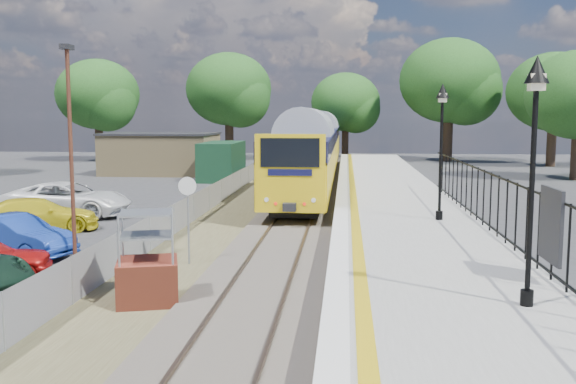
# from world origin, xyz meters

# --- Properties ---
(ground) EXTENTS (120.00, 120.00, 0.00)m
(ground) POSITION_xyz_m (0.00, 0.00, 0.00)
(ground) COLOR #2D2D30
(ground) RESTS_ON ground
(track_bed) EXTENTS (5.90, 80.00, 0.29)m
(track_bed) POSITION_xyz_m (-0.47, 9.67, 0.09)
(track_bed) COLOR #473F38
(track_bed) RESTS_ON ground
(platform) EXTENTS (5.00, 70.00, 0.90)m
(platform) POSITION_xyz_m (4.20, 8.00, 0.45)
(platform) COLOR gray
(platform) RESTS_ON ground
(platform_edge) EXTENTS (0.90, 70.00, 0.01)m
(platform_edge) POSITION_xyz_m (2.14, 8.00, 0.90)
(platform_edge) COLOR silver
(platform_edge) RESTS_ON platform
(victorian_lamp_south) EXTENTS (0.44, 0.44, 4.60)m
(victorian_lamp_south) POSITION_xyz_m (5.50, -4.00, 4.30)
(victorian_lamp_south) COLOR black
(victorian_lamp_south) RESTS_ON platform
(victorian_lamp_north) EXTENTS (0.44, 0.44, 4.60)m
(victorian_lamp_north) POSITION_xyz_m (5.30, 6.00, 4.30)
(victorian_lamp_north) COLOR black
(victorian_lamp_north) RESTS_ON platform
(palisade_fence) EXTENTS (0.12, 26.00, 2.00)m
(palisade_fence) POSITION_xyz_m (6.55, 2.24, 1.84)
(palisade_fence) COLOR black
(palisade_fence) RESTS_ON platform
(wire_fence) EXTENTS (0.06, 52.00, 1.20)m
(wire_fence) POSITION_xyz_m (-4.20, 12.00, 0.60)
(wire_fence) COLOR #999EA3
(wire_fence) RESTS_ON ground
(outbuilding) EXTENTS (10.80, 10.10, 3.12)m
(outbuilding) POSITION_xyz_m (-10.91, 31.21, 1.52)
(outbuilding) COLOR tan
(outbuilding) RESTS_ON ground
(tree_line) EXTENTS (56.80, 43.80, 11.88)m
(tree_line) POSITION_xyz_m (1.40, 42.00, 6.61)
(tree_line) COLOR #332319
(tree_line) RESTS_ON ground
(train) EXTENTS (2.82, 40.83, 3.51)m
(train) POSITION_xyz_m (0.00, 28.59, 2.34)
(train) COLOR gold
(train) RESTS_ON ground
(brick_plinth) EXTENTS (1.71, 1.71, 2.24)m
(brick_plinth) POSITION_xyz_m (-2.50, -1.65, 1.08)
(brick_plinth) COLOR #963B26
(brick_plinth) RESTS_ON ground
(speed_sign) EXTENTS (0.53, 0.11, 2.65)m
(speed_sign) POSITION_xyz_m (-2.50, 2.28, 1.79)
(speed_sign) COLOR #999EA3
(speed_sign) RESTS_ON ground
(carpark_lamp) EXTENTS (0.25, 0.50, 6.47)m
(carpark_lamp) POSITION_xyz_m (-5.95, 2.20, 3.72)
(carpark_lamp) COLOR #552B1C
(carpark_lamp) RESTS_ON ground
(car_blue) EXTENTS (4.28, 2.55, 1.33)m
(car_blue) POSITION_xyz_m (-8.26, 2.96, 0.67)
(car_blue) COLOR navy
(car_blue) RESTS_ON ground
(car_yellow) EXTENTS (4.82, 3.43, 1.30)m
(car_yellow) POSITION_xyz_m (-9.63, 7.30, 0.65)
(car_yellow) COLOR gold
(car_yellow) RESTS_ON ground
(car_white) EXTENTS (5.53, 2.60, 1.53)m
(car_white) POSITION_xyz_m (-10.07, 10.98, 0.76)
(car_white) COLOR silver
(car_white) RESTS_ON ground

